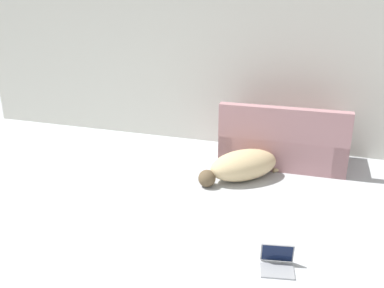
# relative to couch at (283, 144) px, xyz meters

# --- Properties ---
(wall_back) EXTENTS (7.76, 0.06, 2.70)m
(wall_back) POSITION_rel_couch_xyz_m (-1.54, 0.57, 1.06)
(wall_back) COLOR beige
(wall_back) RESTS_ON ground_plane
(couch) EXTENTS (1.79, 0.90, 0.93)m
(couch) POSITION_rel_couch_xyz_m (0.00, 0.00, 0.00)
(couch) COLOR #A3757A
(couch) RESTS_ON ground_plane
(dog) EXTENTS (1.14, 1.04, 0.41)m
(dog) POSITION_rel_couch_xyz_m (-0.46, -0.75, -0.10)
(dog) COLOR tan
(dog) RESTS_ON ground_plane
(laptop_open) EXTENTS (0.35, 0.32, 0.22)m
(laptop_open) POSITION_rel_couch_xyz_m (0.24, -2.53, -0.22)
(laptop_open) COLOR gray
(laptop_open) RESTS_ON ground_plane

